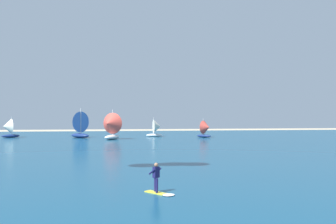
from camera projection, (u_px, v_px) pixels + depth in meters
ocean at (140, 144)px, 55.93m from camera, size 160.00×90.00×0.10m
kitesurfer at (159, 183)px, 20.14m from camera, size 1.68×1.87×1.67m
sailboat_far_right at (78, 124)px, 70.11m from camera, size 4.97×4.95×5.62m
sailboat_anchored_offshore at (206, 129)px, 70.78m from camera, size 3.24×3.24×3.67m
sailboat_center_horizon at (156, 128)px, 73.39m from camera, size 3.34×2.84×3.88m
sailboat_leading at (8, 128)px, 70.22m from camera, size 3.62×3.22×4.03m
sailboat_far_left at (110, 126)px, 64.61m from camera, size 4.24×4.77×5.31m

